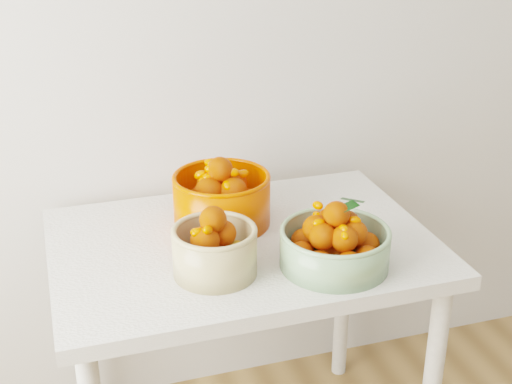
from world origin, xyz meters
The scene contains 4 objects.
table centered at (-0.24, 1.60, 0.65)m, with size 1.00×0.70×0.75m.
bowl_cream centered at (-0.36, 1.46, 0.82)m, with size 0.22×0.22×0.18m.
bowl_green centered at (-0.07, 1.41, 0.81)m, with size 0.35×0.35×0.17m.
bowl_orange centered at (-0.27, 1.71, 0.83)m, with size 0.28×0.28×0.19m.
Camera 1 is at (-0.71, -0.00, 1.64)m, focal length 50.00 mm.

